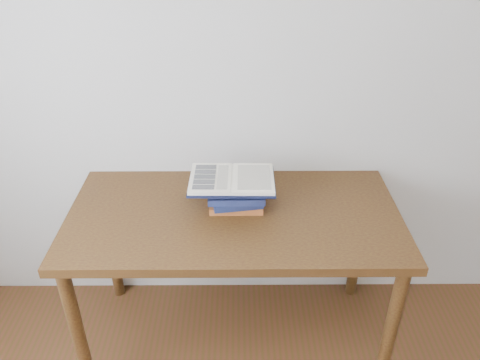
{
  "coord_description": "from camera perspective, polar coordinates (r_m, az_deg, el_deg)",
  "views": [
    {
      "loc": [
        -0.06,
        -0.33,
        2.01
      ],
      "look_at": [
        -0.05,
        1.39,
        0.96
      ],
      "focal_mm": 35.0,
      "sensor_mm": 36.0,
      "label": 1
    }
  ],
  "objects": [
    {
      "name": "room_shell",
      "position": [
        0.51,
        -1.98,
        -17.31
      ],
      "size": [
        3.54,
        3.54,
        2.62
      ],
      "color": "beige",
      "rests_on": "ground"
    },
    {
      "name": "desk",
      "position": [
        2.15,
        -0.72,
        -6.09
      ],
      "size": [
        1.49,
        0.74,
        0.8
      ],
      "color": "#4F3713",
      "rests_on": "ground"
    },
    {
      "name": "book_stack",
      "position": [
        2.1,
        -0.41,
        -1.87
      ],
      "size": [
        0.25,
        0.2,
        0.12
      ],
      "color": "#A05224",
      "rests_on": "desk"
    },
    {
      "name": "open_book",
      "position": [
        2.07,
        -0.98,
        0.05
      ],
      "size": [
        0.38,
        0.27,
        0.03
      ],
      "rotation": [
        0.0,
        0.0,
        -0.01
      ],
      "color": "black",
      "rests_on": "book_stack"
    }
  ]
}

